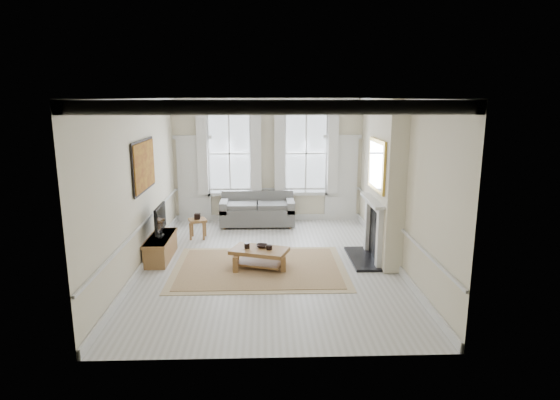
{
  "coord_description": "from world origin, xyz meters",
  "views": [
    {
      "loc": [
        -0.1,
        -9.27,
        3.43
      ],
      "look_at": [
        0.23,
        0.55,
        1.25
      ],
      "focal_mm": 30.0,
      "sensor_mm": 36.0,
      "label": 1
    }
  ],
  "objects_px": {
    "tv_stand": "(161,248)",
    "sofa": "(257,211)",
    "coffee_table": "(259,253)",
    "side_table": "(198,223)"
  },
  "relations": [
    {
      "from": "sofa",
      "to": "tv_stand",
      "type": "xyz_separation_m",
      "value": [
        -2.05,
        -2.7,
        -0.12
      ]
    },
    {
      "from": "side_table",
      "to": "sofa",
      "type": "bearing_deg",
      "value": 39.8
    },
    {
      "from": "sofa",
      "to": "coffee_table",
      "type": "xyz_separation_m",
      "value": [
        0.08,
        -3.36,
        -0.03
      ]
    },
    {
      "from": "coffee_table",
      "to": "sofa",
      "type": "bearing_deg",
      "value": 110.62
    },
    {
      "from": "side_table",
      "to": "tv_stand",
      "type": "xyz_separation_m",
      "value": [
        -0.59,
        -1.48,
        -0.13
      ]
    },
    {
      "from": "side_table",
      "to": "tv_stand",
      "type": "bearing_deg",
      "value": -111.69
    },
    {
      "from": "tv_stand",
      "to": "sofa",
      "type": "bearing_deg",
      "value": 52.82
    },
    {
      "from": "sofa",
      "to": "coffee_table",
      "type": "bearing_deg",
      "value": -88.58
    },
    {
      "from": "sofa",
      "to": "coffee_table",
      "type": "relative_size",
      "value": 1.57
    },
    {
      "from": "sofa",
      "to": "tv_stand",
      "type": "distance_m",
      "value": 3.39
    }
  ]
}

